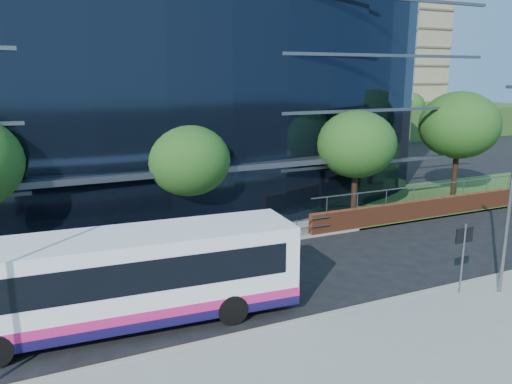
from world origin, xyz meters
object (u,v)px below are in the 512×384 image
city_bus (126,278)px  street_sign (464,244)px  tree_dist_f (410,105)px  tree_far_d (459,125)px  tree_far_c (357,144)px  tree_dist_e (322,107)px  streetlight_east (511,185)px  tree_far_b (189,161)px

city_bus → street_sign: bearing=-10.4°
street_sign → tree_dist_f: bearing=50.8°
street_sign → tree_far_d: size_ratio=0.38×
tree_far_d → tree_dist_f: 40.01m
street_sign → tree_far_c: tree_far_c is taller
tree_dist_e → streetlight_east: 45.85m
tree_dist_f → tree_dist_e: bearing=-172.9°
tree_far_c → streetlight_east: (-1.00, -11.17, -0.10)m
tree_dist_f → street_sign: bearing=-129.2°
tree_dist_e → city_bus: (-31.75, -38.53, -2.80)m
tree_dist_e → tree_dist_f: bearing=7.1°
tree_far_d → city_bus: tree_far_d is taller
tree_far_d → tree_dist_e: (8.00, 30.00, -0.65)m
tree_far_b → tree_far_c: 10.02m
tree_dist_f → streetlight_east: streetlight_east is taller
tree_dist_f → city_bus: tree_dist_f is taller
tree_far_b → tree_far_d: (19.00, 0.50, 0.98)m
tree_far_d → tree_dist_f: (24.00, 32.00, -0.98)m
city_bus → tree_far_c: bearing=30.7°
tree_far_d → streetlight_east: 15.77m
tree_far_d → tree_far_b: bearing=-178.5°
street_sign → tree_dist_f: (35.50, 43.59, 2.06)m
tree_far_d → city_bus: size_ratio=0.61×
tree_far_b → tree_dist_f: (43.00, 32.50, 0.00)m
streetlight_east → city_bus: size_ratio=0.65×
tree_dist_e → street_sign: bearing=-115.1°
tree_far_b → tree_far_d: 19.03m
tree_far_b → tree_dist_e: bearing=48.5°
tree_far_b → tree_far_c: (10.00, -0.50, 0.33)m
street_sign → tree_dist_e: bearing=64.9°
tree_far_b → street_sign: bearing=-55.9°
tree_dist_f → tree_far_c: bearing=-135.0°
tree_far_c → tree_far_d: size_ratio=0.87×
tree_far_c → tree_dist_e: 35.36m
tree_far_b → city_bus: 9.65m
tree_far_d → tree_dist_f: bearing=53.1°
streetlight_east → tree_far_c: bearing=84.9°
city_bus → tree_far_b: bearing=63.0°
street_sign → tree_far_c: 11.14m
street_sign → tree_far_b: 13.54m
street_sign → city_bus: city_bus is taller
tree_far_d → city_bus: 25.47m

